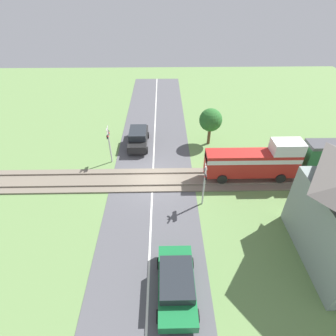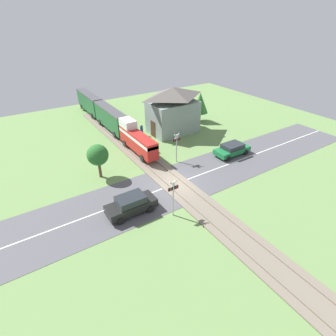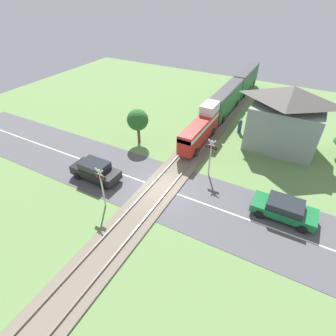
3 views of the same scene
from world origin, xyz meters
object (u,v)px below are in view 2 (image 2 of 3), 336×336
object	(u,v)px
pedestrian_by_station	(142,130)
crossing_signal_east_approach	(177,144)
crossing_signal_west_approach	(173,194)
train	(108,116)
car_far_side	(232,149)
station_building	(173,111)
car_near_crossing	(131,204)

from	to	relation	value
pedestrian_by_station	crossing_signal_east_approach	bearing A→B (deg)	-91.35
crossing_signal_west_approach	crossing_signal_east_approach	xyz separation A→B (m)	(5.18, 7.07, 0.00)
train	car_far_side	bearing A→B (deg)	-59.00
pedestrian_by_station	crossing_signal_west_approach	bearing A→B (deg)	-109.25
train	station_building	world-z (taller)	station_building
crossing_signal_west_approach	crossing_signal_east_approach	world-z (taller)	same
pedestrian_by_station	car_near_crossing	bearing A→B (deg)	-121.05
crossing_signal_east_approach	station_building	size ratio (longest dim) A/B	0.51
crossing_signal_west_approach	crossing_signal_east_approach	bearing A→B (deg)	53.76
crossing_signal_east_approach	pedestrian_by_station	world-z (taller)	crossing_signal_east_approach
car_far_side	pedestrian_by_station	xyz separation A→B (m)	(-6.04, 10.43, -0.01)
station_building	pedestrian_by_station	xyz separation A→B (m)	(-4.14, 1.14, -2.21)
car_near_crossing	crossing_signal_west_approach	distance (m)	3.61
station_building	car_near_crossing	bearing A→B (deg)	-134.94
station_building	pedestrian_by_station	bearing A→B (deg)	164.64
crossing_signal_east_approach	pedestrian_by_station	size ratio (longest dim) A/B	2.13
crossing_signal_east_approach	pedestrian_by_station	bearing A→B (deg)	88.65
car_far_side	crossing_signal_west_approach	world-z (taller)	crossing_signal_west_approach
station_building	pedestrian_by_station	world-z (taller)	station_building
car_near_crossing	crossing_signal_east_approach	xyz separation A→B (m)	(7.82, 4.98, 1.29)
train	crossing_signal_west_approach	bearing A→B (deg)	-97.51
car_near_crossing	pedestrian_by_station	distance (m)	15.53
crossing_signal_west_approach	pedestrian_by_station	bearing A→B (deg)	70.75
car_far_side	crossing_signal_west_approach	xyz separation A→B (m)	(-11.42, -4.98, 1.39)
train	car_far_side	world-z (taller)	train
car_far_side	crossing_signal_west_approach	distance (m)	12.54
crossing_signal_west_approach	train	bearing A→B (deg)	82.49
crossing_signal_east_approach	station_building	world-z (taller)	station_building
crossing_signal_east_approach	car_near_crossing	bearing A→B (deg)	-147.51
crossing_signal_west_approach	station_building	distance (m)	17.17
car_far_side	station_building	bearing A→B (deg)	101.59
car_far_side	crossing_signal_east_approach	size ratio (longest dim) A/B	1.26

